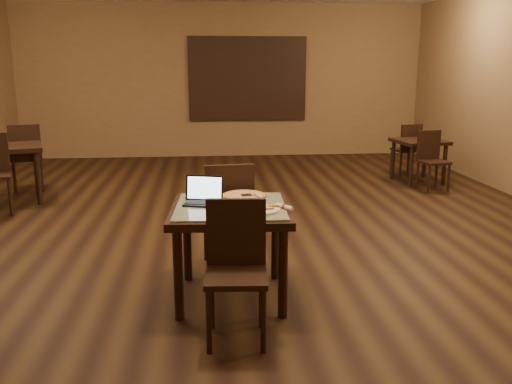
{
  "coord_description": "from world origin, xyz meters",
  "views": [
    {
      "loc": [
        -0.36,
        -6.01,
        1.83
      ],
      "look_at": [
        0.03,
        -1.87,
        0.85
      ],
      "focal_mm": 38.0,
      "sensor_mm": 36.0,
      "label": 1
    }
  ],
  "objects": [
    {
      "name": "ground",
      "position": [
        0.0,
        0.0,
        0.0
      ],
      "size": [
        10.0,
        10.0,
        0.0
      ],
      "primitive_type": "plane",
      "color": "black",
      "rests_on": "ground"
    },
    {
      "name": "wall_back",
      "position": [
        0.0,
        5.0,
        1.5
      ],
      "size": [
        8.0,
        0.02,
        3.0
      ],
      "primitive_type": "cube",
      "color": "brown",
      "rests_on": "ground"
    },
    {
      "name": "wall_front",
      "position": [
        0.0,
        -5.0,
        1.5
      ],
      "size": [
        8.0,
        0.02,
        3.0
      ],
      "primitive_type": "cube",
      "color": "brown",
      "rests_on": "ground"
    },
    {
      "name": "mural",
      "position": [
        0.5,
        4.96,
        1.55
      ],
      "size": [
        2.34,
        0.05,
        1.64
      ],
      "color": "#265E8D",
      "rests_on": "wall_back"
    },
    {
      "name": "tiled_table",
      "position": [
        -0.18,
        -1.94,
        0.66
      ],
      "size": [
        0.97,
        0.97,
        0.76
      ],
      "rotation": [
        0.0,
        0.0,
        -0.06
      ],
      "color": "black",
      "rests_on": "ground"
    },
    {
      "name": "chair_main_near",
      "position": [
        -0.17,
        -2.56,
        0.53
      ],
      "size": [
        0.44,
        0.44,
        0.95
      ],
      "rotation": [
        0.0,
        0.0,
        -0.07
      ],
      "color": "black",
      "rests_on": "ground"
    },
    {
      "name": "chair_main_far",
      "position": [
        -0.17,
        -1.33,
        0.56
      ],
      "size": [
        0.47,
        0.47,
        0.99
      ],
      "rotation": [
        0.0,
        0.0,
        3.23
      ],
      "color": "black",
      "rests_on": "ground"
    },
    {
      "name": "laptop",
      "position": [
        -0.38,
        -1.85,
        0.82
      ],
      "size": [
        0.35,
        0.31,
        0.21
      ],
      "rotation": [
        0.0,
        0.0,
        -0.27
      ],
      "color": "black",
      "rests_on": "tiled_table"
    },
    {
      "name": "plate",
      "position": [
        0.04,
        -2.12,
        0.77
      ],
      "size": [
        0.28,
        0.28,
        0.02
      ],
      "primitive_type": "cylinder",
      "color": "white",
      "rests_on": "tiled_table"
    },
    {
      "name": "pizza_slice",
      "position": [
        0.04,
        -2.12,
        0.79
      ],
      "size": [
        0.23,
        0.23,
        0.02
      ],
      "primitive_type": null,
      "rotation": [
        0.0,
        0.0,
        0.14
      ],
      "color": "beige",
      "rests_on": "plate"
    },
    {
      "name": "pizza_pan",
      "position": [
        -0.06,
        -1.7,
        0.77
      ],
      "size": [
        0.4,
        0.4,
        0.01
      ],
      "primitive_type": "cylinder",
      "color": "silver",
      "rests_on": "tiled_table"
    },
    {
      "name": "pizza_whole",
      "position": [
        -0.06,
        -1.7,
        0.78
      ],
      "size": [
        0.35,
        0.35,
        0.02
      ],
      "color": "beige",
      "rests_on": "pizza_pan"
    },
    {
      "name": "spatula",
      "position": [
        -0.04,
        -1.72,
        0.79
      ],
      "size": [
        0.13,
        0.23,
        0.01
      ],
      "primitive_type": "cube",
      "rotation": [
        0.0,
        0.0,
        0.22
      ],
      "color": "silver",
      "rests_on": "pizza_whole"
    },
    {
      "name": "napkin_roll",
      "position": [
        0.22,
        -2.08,
        0.78
      ],
      "size": [
        0.12,
        0.14,
        0.04
      ],
      "rotation": [
        0.0,
        0.0,
        0.69
      ],
      "color": "white",
      "rests_on": "tiled_table"
    },
    {
      "name": "other_table_a",
      "position": [
        3.0,
        2.19,
        0.56
      ],
      "size": [
        0.82,
        0.82,
        0.67
      ],
      "rotation": [
        0.0,
        0.0,
        0.15
      ],
      "color": "black",
      "rests_on": "ground"
    },
    {
      "name": "other_table_a_chair_near",
      "position": [
        2.99,
        1.68,
        0.49
      ],
      "size": [
        0.43,
        0.43,
        0.87
      ],
      "rotation": [
        0.0,
        0.0,
        0.15
      ],
      "color": "black",
      "rests_on": "ground"
    },
    {
      "name": "other_table_a_chair_far",
      "position": [
        3.01,
        2.7,
        0.49
      ],
      "size": [
        0.43,
        0.43,
        0.87
      ],
      "rotation": [
        0.0,
        0.0,
        3.29
      ],
      "color": "black",
      "rests_on": "ground"
    },
    {
      "name": "other_table_b",
      "position": [
        -3.0,
        1.48,
        0.64
      ],
      "size": [
        1.04,
        1.04,
        0.77
      ],
      "rotation": [
        0.0,
        0.0,
        0.32
      ],
      "color": "black",
      "rests_on": "ground"
    },
    {
      "name": "other_table_b_chair_far",
      "position": [
        -2.97,
        2.06,
        0.56
      ],
      "size": [
        0.54,
        0.54,
        1.0
      ],
      "rotation": [
        0.0,
        0.0,
        3.46
      ],
      "color": "black",
      "rests_on": "ground"
    }
  ]
}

